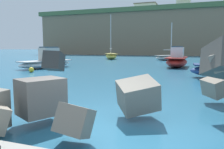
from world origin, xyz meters
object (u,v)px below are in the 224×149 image
object	(u,v)px
station_building_east	(183,5)
boat_near_right	(47,62)
boat_mid_left	(169,57)
boat_far_left	(111,56)
station_building_central	(146,10)
mooring_buoy_inner	(31,70)
boat_near_left	(177,60)

from	to	relation	value
station_building_east	boat_near_right	bearing A→B (deg)	-99.39
boat_near_right	boat_mid_left	xyz separation A→B (m)	(10.44, 18.64, -0.18)
boat_far_left	station_building_central	xyz separation A→B (m)	(-2.09, 40.62, 14.31)
boat_near_right	station_building_east	world-z (taller)	station_building_east
boat_far_left	mooring_buoy_inner	bearing A→B (deg)	-87.08
boat_near_right	boat_mid_left	bearing A→B (deg)	60.75
boat_near_left	station_building_central	distance (m)	57.82
boat_mid_left	boat_far_left	bearing A→B (deg)	176.80
boat_near_right	station_building_central	world-z (taller)	station_building_central
boat_far_left	boat_mid_left	bearing A→B (deg)	-3.20
station_building_central	station_building_east	distance (m)	12.39
boat_mid_left	mooring_buoy_inner	bearing A→B (deg)	-112.08
boat_near_right	station_building_central	distance (m)	61.53
boat_mid_left	mooring_buoy_inner	distance (m)	24.38
station_building_central	boat_near_left	bearing A→B (deg)	-74.91
station_building_central	station_building_east	size ratio (longest dim) A/B	1.18
boat_near_left	station_building_central	world-z (taller)	station_building_central
boat_mid_left	station_building_east	bearing A→B (deg)	90.31
station_building_central	boat_far_left	bearing A→B (deg)	-87.05
boat_near_left	boat_mid_left	world-z (taller)	boat_mid_left
boat_far_left	station_building_central	distance (m)	43.11
boat_near_right	station_building_central	xyz separation A→B (m)	(-2.00, 59.83, 14.23)
boat_far_left	boat_near_left	bearing A→B (deg)	-47.21
boat_near_right	mooring_buoy_inner	distance (m)	4.18
boat_mid_left	station_building_central	world-z (taller)	station_building_central
boat_near_right	boat_near_left	bearing A→B (deg)	24.38
mooring_buoy_inner	station_building_east	bearing A→B (deg)	82.25
boat_near_right	boat_far_left	size ratio (longest dim) A/B	0.80
boat_near_right	mooring_buoy_inner	world-z (taller)	boat_near_right
boat_near_left	station_building_east	world-z (taller)	station_building_east
boat_near_left	mooring_buoy_inner	size ratio (longest dim) A/B	11.94
boat_near_left	boat_near_right	distance (m)	13.83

